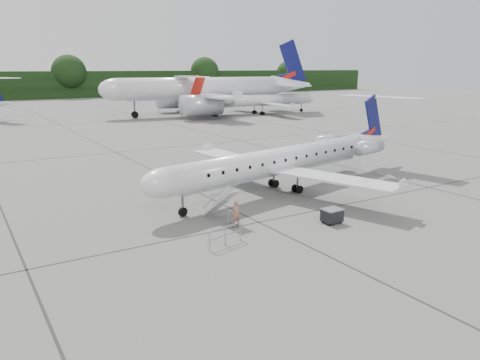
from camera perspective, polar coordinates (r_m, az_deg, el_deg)
ground at (r=30.24m, az=14.80°, el=-4.29°), size 320.00×320.00×0.00m
treeline at (r=151.15m, az=-24.17°, el=10.49°), size 260.00×4.00×8.00m
main_regional_jet at (r=34.28m, az=4.62°, el=3.88°), size 28.83×23.18×6.59m
airstair at (r=28.18m, az=-2.35°, el=-2.95°), size 1.32×2.61×2.07m
passenger at (r=27.26m, az=-0.42°, el=-4.12°), size 0.57×0.39×1.51m
safety_railing at (r=24.47m, az=-1.80°, el=-6.86°), size 2.16×0.59×1.00m
baggage_cart at (r=28.37m, az=11.15°, el=-4.27°), size 1.11×0.90×0.95m
bg_narrowbody at (r=91.39m, az=-4.95°, el=12.36°), size 43.64×33.97×14.42m
bg_regional_right at (r=93.90m, az=2.83°, el=10.37°), size 29.34×21.14×7.69m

